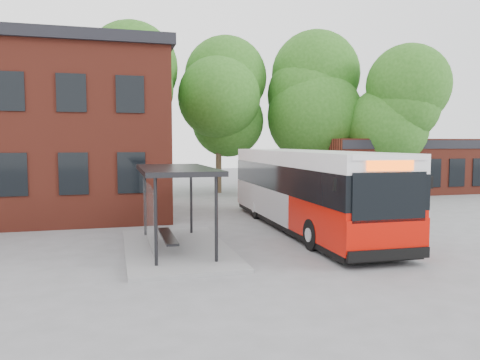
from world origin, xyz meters
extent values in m
plane|color=slate|center=(0.00, 0.00, 0.00)|extent=(100.00, 100.00, 0.00)
imported|color=black|center=(6.56, 9.97, 0.49)|extent=(1.93, 0.91, 0.97)
imported|color=#0B1448|center=(6.97, 10.51, 0.46)|extent=(1.60, 0.69, 0.93)
imported|color=black|center=(8.10, 10.29, 0.50)|extent=(2.01, 1.14, 1.00)
imported|color=black|center=(8.48, 9.06, 0.46)|extent=(1.58, 0.99, 0.92)
imported|color=black|center=(10.49, 10.00, 0.55)|extent=(1.91, 1.02, 1.10)
imported|color=black|center=(11.40, 10.12, 0.50)|extent=(2.01, 1.29, 1.00)
imported|color=black|center=(11.81, 9.91, 0.52)|extent=(1.73, 0.51, 1.04)
camera|label=1|loc=(-6.55, -16.97, 3.70)|focal=35.00mm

